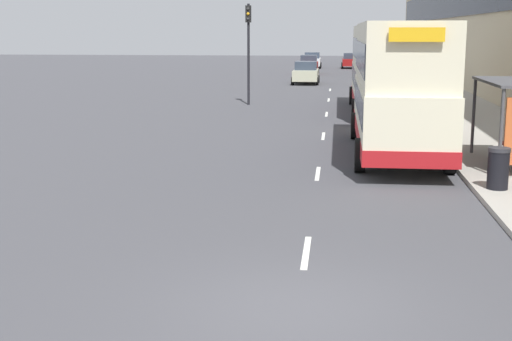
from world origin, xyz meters
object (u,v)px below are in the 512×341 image
car_0 (312,60)px  double_decker_bus_near (398,86)px  litter_bin (498,168)px  traffic_light_far_kerb (248,38)px  car_2 (351,61)px  car_3 (306,73)px  car_1 (309,65)px  double_decker_bus_ahead (380,67)px

car_0 → double_decker_bus_near: bearing=94.9°
double_decker_bus_near → litter_bin: bearing=-69.9°
traffic_light_far_kerb → car_2: bearing=81.1°
double_decker_bus_near → car_3: 32.36m
car_3 → traffic_light_far_kerb: (-2.44, -16.40, 2.81)m
car_1 → litter_bin: size_ratio=3.94×
car_3 → traffic_light_far_kerb: traffic_light_far_kerb is taller
litter_bin → car_2: bearing=92.5°
double_decker_bus_near → traffic_light_far_kerb: size_ratio=1.85×
litter_bin → traffic_light_far_kerb: size_ratio=0.19×
double_decker_bus_ahead → car_1: (-4.86, 32.17, -1.41)m
double_decker_bus_near → car_3: bearing=97.9°
double_decker_bus_ahead → litter_bin: size_ratio=10.50×
car_2 → car_3: (-3.87, -24.00, 0.03)m
car_2 → car_1: bearing=-110.5°
car_1 → car_0: bearing=-89.6°
litter_bin → traffic_light_far_kerb: traffic_light_far_kerb is taller
double_decker_bus_near → car_1: (-4.74, 44.85, -1.41)m
car_2 → traffic_light_far_kerb: 40.99m
car_0 → car_3: same height
litter_bin → traffic_light_far_kerb: bearing=112.8°
double_decker_bus_near → car_0: 56.03m
car_0 → car_3: size_ratio=0.90×
double_decker_bus_ahead → traffic_light_far_kerb: traffic_light_far_kerb is taller
car_3 → traffic_light_far_kerb: bearing=81.5°
double_decker_bus_near → traffic_light_far_kerb: (-6.88, 15.62, 1.38)m
double_decker_bus_near → car_2: bearing=90.6°
car_3 → litter_bin: (6.51, -37.69, -0.19)m
car_2 → car_3: size_ratio=0.89×
double_decker_bus_ahead → car_1: 32.57m
car_3 → litter_bin: size_ratio=4.09×
double_decker_bus_ahead → car_1: size_ratio=2.66×
litter_bin → car_0: bearing=96.4°
double_decker_bus_ahead → car_2: bearing=90.9°
double_decker_bus_ahead → double_decker_bus_near: bearing=-90.6°
double_decker_bus_ahead → car_1: bearing=98.6°
traffic_light_far_kerb → car_0: bearing=87.1°
car_2 → double_decker_bus_ahead: bearing=-89.1°
car_2 → traffic_light_far_kerb: (-6.31, -40.40, 2.84)m
car_2 → car_0: bearing=-177.2°
car_2 → traffic_light_far_kerb: bearing=-98.9°
car_0 → car_1: bearing=90.4°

